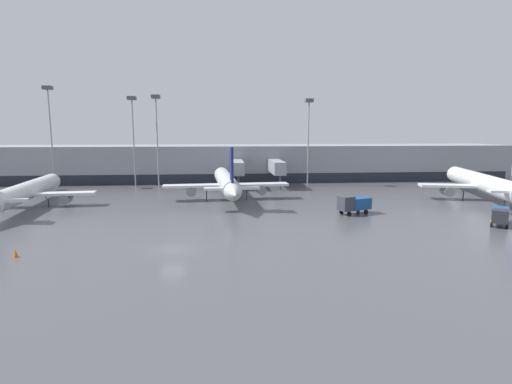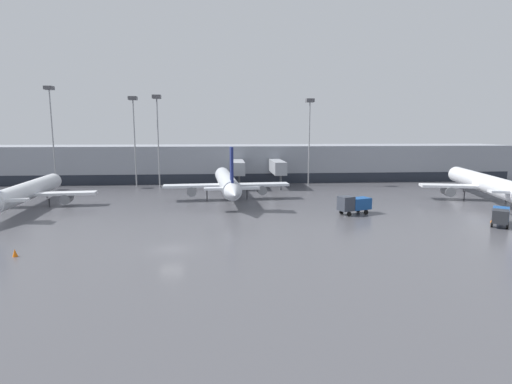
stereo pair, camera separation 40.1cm
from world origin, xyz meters
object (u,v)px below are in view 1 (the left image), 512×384
at_px(service_truck_0, 354,204).
at_px(apron_light_mast_0, 49,110).
at_px(parked_jet_1, 226,182).
at_px(apron_light_mast_2, 156,116).
at_px(service_truck_1, 500,215).
at_px(parked_jet_0, 483,183).
at_px(parked_jet_2, 26,191).
at_px(apron_light_mast_1, 309,118).
at_px(traffic_cone_1, 15,253).
at_px(traffic_cone_0, 492,220).
at_px(apron_light_mast_5, 133,117).

height_order(service_truck_0, apron_light_mast_0, apron_light_mast_0).
bearing_deg(apron_light_mast_0, parked_jet_1, -27.52).
bearing_deg(apron_light_mast_2, apron_light_mast_0, 173.92).
xyz_separation_m(parked_jet_1, service_truck_0, (19.30, -14.71, -1.63)).
bearing_deg(parked_jet_1, service_truck_1, -126.45).
bearing_deg(parked_jet_0, apron_light_mast_0, 87.66).
distance_m(parked_jet_2, apron_light_mast_2, 31.66).
relative_size(apron_light_mast_1, apron_light_mast_2, 0.97).
bearing_deg(parked_jet_1, service_truck_0, -131.10).
relative_size(traffic_cone_1, apron_light_mast_0, 0.04).
distance_m(traffic_cone_1, apron_light_mast_0, 57.66).
relative_size(apron_light_mast_0, apron_light_mast_1, 1.13).
xyz_separation_m(service_truck_0, traffic_cone_1, (-41.21, -17.67, -1.24)).
relative_size(service_truck_1, traffic_cone_1, 7.18).
bearing_deg(parked_jet_2, traffic_cone_0, -109.22).
distance_m(traffic_cone_1, apron_light_mast_2, 52.82).
bearing_deg(parked_jet_1, apron_light_mast_1, -50.44).
distance_m(parked_jet_0, apron_light_mast_1, 38.12).
bearing_deg(apron_light_mast_0, apron_light_mast_1, -1.94).
bearing_deg(parked_jet_2, service_truck_0, -106.39).
distance_m(parked_jet_0, traffic_cone_1, 74.35).
distance_m(parked_jet_0, apron_light_mast_5, 72.89).
bearing_deg(apron_light_mast_1, traffic_cone_1, -129.16).
distance_m(service_truck_0, apron_light_mast_1, 35.73).
relative_size(parked_jet_2, service_truck_0, 6.10).
xyz_separation_m(traffic_cone_0, traffic_cone_1, (-58.80, -10.59, 0.11)).
bearing_deg(service_truck_1, parked_jet_0, -171.73).
bearing_deg(parked_jet_1, traffic_cone_1, 142.12).
bearing_deg(parked_jet_1, apron_light_mast_2, 36.66).
bearing_deg(apron_light_mast_0, traffic_cone_1, -72.28).
distance_m(parked_jet_1, traffic_cone_1, 39.20).
bearing_deg(apron_light_mast_5, parked_jet_2, -118.53).
bearing_deg(service_truck_1, traffic_cone_1, -44.31).
distance_m(traffic_cone_0, apron_light_mast_1, 46.28).
relative_size(service_truck_0, traffic_cone_0, 10.00).
distance_m(service_truck_1, apron_light_mast_0, 88.58).
bearing_deg(apron_light_mast_2, traffic_cone_0, -37.20).
bearing_deg(apron_light_mast_2, apron_light_mast_5, 162.80).
relative_size(parked_jet_0, service_truck_1, 6.74).
distance_m(apron_light_mast_1, apron_light_mast_5, 39.84).
height_order(parked_jet_0, parked_jet_1, parked_jet_0).
distance_m(parked_jet_1, apron_light_mast_0, 45.81).
bearing_deg(apron_light_mast_5, apron_light_mast_2, -17.20).
xyz_separation_m(traffic_cone_1, apron_light_mast_1, (41.19, 50.57, 15.18)).
bearing_deg(parked_jet_0, parked_jet_2, 103.62).
xyz_separation_m(parked_jet_1, parked_jet_2, (-33.46, -4.42, -0.60)).
relative_size(parked_jet_1, apron_light_mast_0, 1.46).
bearing_deg(service_truck_0, service_truck_1, 131.52).
xyz_separation_m(parked_jet_2, apron_light_mast_5, (12.92, 23.76, 13.13)).
distance_m(parked_jet_0, apron_light_mast_2, 67.25).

